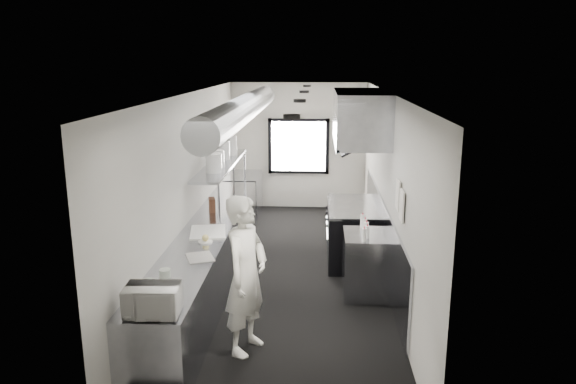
# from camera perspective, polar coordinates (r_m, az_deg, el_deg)

# --- Properties ---
(floor) EXTENTS (3.00, 8.00, 0.01)m
(floor) POSITION_cam_1_polar(r_m,az_deg,el_deg) (8.66, 0.05, -8.54)
(floor) COLOR black
(floor) RESTS_ON ground
(ceiling) EXTENTS (3.00, 8.00, 0.01)m
(ceiling) POSITION_cam_1_polar(r_m,az_deg,el_deg) (8.02, 0.05, 10.30)
(ceiling) COLOR silver
(ceiling) RESTS_ON wall_back
(wall_back) EXTENTS (3.00, 0.02, 2.80)m
(wall_back) POSITION_cam_1_polar(r_m,az_deg,el_deg) (12.15, 1.12, 4.83)
(wall_back) COLOR #BBBAB2
(wall_back) RESTS_ON floor
(wall_front) EXTENTS (3.00, 0.02, 2.80)m
(wall_front) POSITION_cam_1_polar(r_m,az_deg,el_deg) (4.44, -2.94, -11.35)
(wall_front) COLOR #BBBAB2
(wall_front) RESTS_ON floor
(wall_left) EXTENTS (0.02, 8.00, 2.80)m
(wall_left) POSITION_cam_1_polar(r_m,az_deg,el_deg) (8.44, -10.17, 0.65)
(wall_left) COLOR #BBBAB2
(wall_left) RESTS_ON floor
(wall_right) EXTENTS (0.02, 8.00, 2.80)m
(wall_right) POSITION_cam_1_polar(r_m,az_deg,el_deg) (8.28, 10.47, 0.38)
(wall_right) COLOR #BBBAB2
(wall_right) RESTS_ON floor
(wall_cladding) EXTENTS (0.03, 5.50, 1.10)m
(wall_cladding) POSITION_cam_1_polar(r_m,az_deg,el_deg) (8.79, 9.86, -4.56)
(wall_cladding) COLOR #9497A2
(wall_cladding) RESTS_ON wall_right
(hvac_duct) EXTENTS (0.40, 6.40, 0.40)m
(hvac_duct) POSITION_cam_1_polar(r_m,az_deg,el_deg) (8.51, -4.56, 8.77)
(hvac_duct) COLOR #909498
(hvac_duct) RESTS_ON ceiling
(service_window) EXTENTS (1.36, 0.05, 1.25)m
(service_window) POSITION_cam_1_polar(r_m,az_deg,el_deg) (12.12, 1.11, 4.81)
(service_window) COLOR white
(service_window) RESTS_ON wall_back
(exhaust_hood) EXTENTS (0.81, 2.20, 0.88)m
(exhaust_hood) POSITION_cam_1_polar(r_m,az_deg,el_deg) (8.77, 7.56, 7.79)
(exhaust_hood) COLOR #9497A2
(exhaust_hood) RESTS_ON ceiling
(prep_counter) EXTENTS (0.70, 6.00, 0.90)m
(prep_counter) POSITION_cam_1_polar(r_m,az_deg,el_deg) (8.17, -8.29, -6.68)
(prep_counter) COLOR #9497A2
(prep_counter) RESTS_ON floor
(pass_shelf) EXTENTS (0.45, 3.00, 0.68)m
(pass_shelf) POSITION_cam_1_polar(r_m,az_deg,el_deg) (9.31, -6.95, 2.83)
(pass_shelf) COLOR #9497A2
(pass_shelf) RESTS_ON prep_counter
(range) EXTENTS (0.88, 1.60, 0.94)m
(range) POSITION_cam_1_polar(r_m,az_deg,el_deg) (9.16, 6.81, -4.24)
(range) COLOR black
(range) RESTS_ON floor
(bottle_station) EXTENTS (0.65, 0.80, 0.90)m
(bottle_station) POSITION_cam_1_polar(r_m,az_deg,el_deg) (7.86, 8.23, -7.53)
(bottle_station) COLOR #9497A2
(bottle_station) RESTS_ON floor
(far_work_table) EXTENTS (0.70, 1.20, 0.90)m
(far_work_table) POSITION_cam_1_polar(r_m,az_deg,el_deg) (11.66, -4.71, -0.36)
(far_work_table) COLOR #9497A2
(far_work_table) RESTS_ON floor
(notice_sheet_a) EXTENTS (0.02, 0.28, 0.38)m
(notice_sheet_a) POSITION_cam_1_polar(r_m,az_deg,el_deg) (7.07, 11.46, -0.29)
(notice_sheet_a) COLOR white
(notice_sheet_a) RESTS_ON wall_right
(notice_sheet_b) EXTENTS (0.02, 0.28, 0.38)m
(notice_sheet_b) POSITION_cam_1_polar(r_m,az_deg,el_deg) (6.75, 11.84, -1.42)
(notice_sheet_b) COLOR white
(notice_sheet_b) RESTS_ON wall_right
(line_cook) EXTENTS (0.66, 0.79, 1.84)m
(line_cook) POSITION_cam_1_polar(r_m,az_deg,el_deg) (6.20, -4.43, -8.69)
(line_cook) COLOR silver
(line_cook) RESTS_ON floor
(microwave) EXTENTS (0.50, 0.39, 0.29)m
(microwave) POSITION_cam_1_polar(r_m,az_deg,el_deg) (5.44, -14.06, -10.99)
(microwave) COLOR silver
(microwave) RESTS_ON prep_counter
(deli_tub_a) EXTENTS (0.16, 0.16, 0.09)m
(deli_tub_a) POSITION_cam_1_polar(r_m,az_deg,el_deg) (6.07, -14.43, -9.35)
(deli_tub_a) COLOR beige
(deli_tub_a) RESTS_ON prep_counter
(deli_tub_b) EXTENTS (0.15, 0.15, 0.09)m
(deli_tub_b) POSITION_cam_1_polar(r_m,az_deg,el_deg) (6.32, -12.79, -8.32)
(deli_tub_b) COLOR beige
(deli_tub_b) RESTS_ON prep_counter
(newspaper) EXTENTS (0.43, 0.48, 0.01)m
(newspaper) POSITION_cam_1_polar(r_m,az_deg,el_deg) (6.84, -9.23, -6.78)
(newspaper) COLOR beige
(newspaper) RESTS_ON prep_counter
(small_plate) EXTENTS (0.24, 0.24, 0.02)m
(small_plate) POSITION_cam_1_polar(r_m,az_deg,el_deg) (7.38, -8.66, -5.18)
(small_plate) COLOR white
(small_plate) RESTS_ON prep_counter
(pastry) EXTENTS (0.09, 0.09, 0.09)m
(pastry) POSITION_cam_1_polar(r_m,az_deg,el_deg) (7.36, -8.67, -4.78)
(pastry) COLOR #E2CE76
(pastry) RESTS_ON small_plate
(cutting_board) EXTENTS (0.60, 0.73, 0.02)m
(cutting_board) POSITION_cam_1_polar(r_m,az_deg,el_deg) (7.77, -8.40, -4.17)
(cutting_board) COLOR silver
(cutting_board) RESTS_ON prep_counter
(knife_block) EXTENTS (0.15, 0.22, 0.22)m
(knife_block) POSITION_cam_1_polar(r_m,az_deg,el_deg) (8.81, -7.98, -1.34)
(knife_block) COLOR #542E1D
(knife_block) RESTS_ON prep_counter
(plate_stack_a) EXTENTS (0.33, 0.33, 0.29)m
(plate_stack_a) POSITION_cam_1_polar(r_m,az_deg,el_deg) (8.52, -7.80, 3.04)
(plate_stack_a) COLOR white
(plate_stack_a) RESTS_ON pass_shelf
(plate_stack_b) EXTENTS (0.24, 0.24, 0.28)m
(plate_stack_b) POSITION_cam_1_polar(r_m,az_deg,el_deg) (8.90, -7.40, 3.47)
(plate_stack_b) COLOR white
(plate_stack_b) RESTS_ON pass_shelf
(plate_stack_c) EXTENTS (0.24, 0.24, 0.32)m
(plate_stack_c) POSITION_cam_1_polar(r_m,az_deg,el_deg) (9.61, -6.80, 4.36)
(plate_stack_c) COLOR white
(plate_stack_c) RESTS_ON pass_shelf
(plate_stack_d) EXTENTS (0.31, 0.31, 0.37)m
(plate_stack_d) POSITION_cam_1_polar(r_m,az_deg,el_deg) (10.07, -6.07, 4.94)
(plate_stack_d) COLOR white
(plate_stack_d) RESTS_ON pass_shelf
(squeeze_bottle_a) EXTENTS (0.07, 0.07, 0.18)m
(squeeze_bottle_a) POSITION_cam_1_polar(r_m,az_deg,el_deg) (7.38, 8.00, -4.48)
(squeeze_bottle_a) COLOR silver
(squeeze_bottle_a) RESTS_ON bottle_station
(squeeze_bottle_b) EXTENTS (0.06, 0.06, 0.18)m
(squeeze_bottle_b) POSITION_cam_1_polar(r_m,az_deg,el_deg) (7.51, 8.32, -4.19)
(squeeze_bottle_b) COLOR silver
(squeeze_bottle_b) RESTS_ON bottle_station
(squeeze_bottle_c) EXTENTS (0.08, 0.08, 0.19)m
(squeeze_bottle_c) POSITION_cam_1_polar(r_m,az_deg,el_deg) (7.63, 8.23, -3.85)
(squeeze_bottle_c) COLOR silver
(squeeze_bottle_c) RESTS_ON bottle_station
(squeeze_bottle_d) EXTENTS (0.06, 0.06, 0.17)m
(squeeze_bottle_d) POSITION_cam_1_polar(r_m,az_deg,el_deg) (7.85, 8.09, -3.41)
(squeeze_bottle_d) COLOR silver
(squeeze_bottle_d) RESTS_ON bottle_station
(squeeze_bottle_e) EXTENTS (0.07, 0.07, 0.19)m
(squeeze_bottle_e) POSITION_cam_1_polar(r_m,az_deg,el_deg) (7.98, 7.83, -3.03)
(squeeze_bottle_e) COLOR silver
(squeeze_bottle_e) RESTS_ON bottle_station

